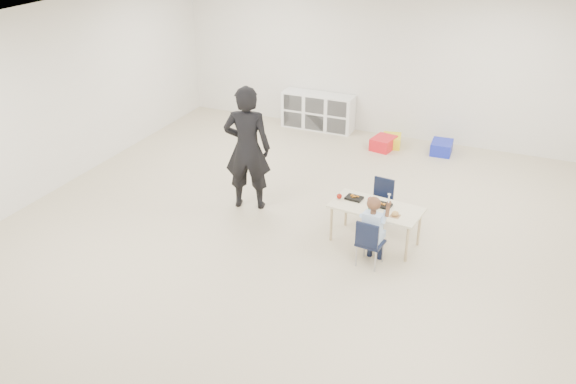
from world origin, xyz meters
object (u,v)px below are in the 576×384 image
at_px(table, 375,224).
at_px(adult, 247,148).
at_px(child, 371,229).
at_px(chair_near, 371,242).
at_px(cubby_shelf, 318,111).

relative_size(table, adult, 0.67).
relative_size(table, child, 1.21).
xyz_separation_m(child, adult, (-2.09, 0.80, 0.41)).
xyz_separation_m(chair_near, cubby_shelf, (-2.31, 4.23, 0.03)).
bearing_deg(cubby_shelf, child, -61.34).
height_order(child, cubby_shelf, child).
relative_size(child, adult, 0.55).
xyz_separation_m(table, chair_near, (0.09, -0.53, 0.05)).
bearing_deg(child, cubby_shelf, 125.02).
height_order(table, cubby_shelf, cubby_shelf).
bearing_deg(child, chair_near, -83.64).
height_order(table, adult, adult).
bearing_deg(cubby_shelf, chair_near, -61.34).
bearing_deg(adult, cubby_shelf, -102.12).
xyz_separation_m(child, cubby_shelf, (-2.31, 4.23, -0.16)).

